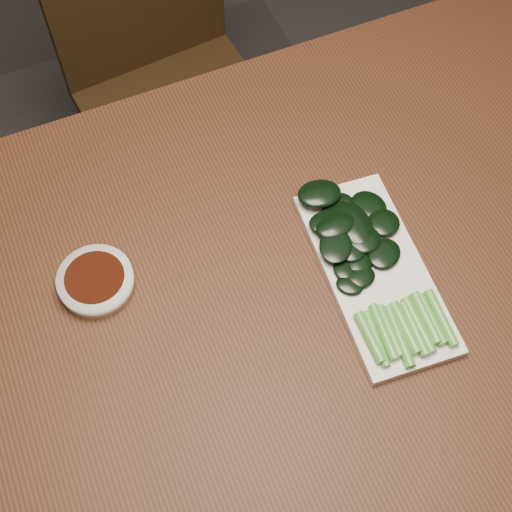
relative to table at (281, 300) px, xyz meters
name	(u,v)px	position (x,y,z in m)	size (l,w,h in m)	color
ground	(272,428)	(0.00, 0.00, -0.68)	(6.00, 6.00, 0.00)	#2E2C2B
table	(281,300)	(0.00, 0.00, 0.00)	(1.40, 0.80, 0.75)	#3F2112
chair_far	(166,78)	(0.03, 0.66, -0.19)	(0.41, 0.41, 0.89)	black
sauce_bowl	(96,281)	(-0.24, 0.09, 0.09)	(0.10, 0.10, 0.03)	silver
serving_plate	(375,272)	(0.12, -0.05, 0.08)	(0.16, 0.31, 0.01)	silver
gai_lan	(367,258)	(0.11, -0.03, 0.10)	(0.15, 0.31, 0.03)	#54A438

